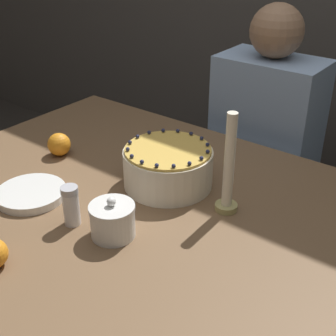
# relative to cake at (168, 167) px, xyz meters

# --- Properties ---
(dining_table) EXTENTS (1.70, 1.16, 0.72)m
(dining_table) POSITION_rel_cake_xyz_m (0.10, -0.16, -0.14)
(dining_table) COLOR brown
(dining_table) RESTS_ON ground_plane
(cake) EXTENTS (0.27, 0.27, 0.13)m
(cake) POSITION_rel_cake_xyz_m (0.00, 0.00, 0.00)
(cake) COLOR #EFE5CC
(cake) RESTS_ON dining_table
(sugar_bowl) EXTENTS (0.12, 0.12, 0.11)m
(sugar_bowl) POSITION_rel_cake_xyz_m (0.04, -0.29, -0.02)
(sugar_bowl) COLOR white
(sugar_bowl) RESTS_ON dining_table
(sugar_shaker) EXTENTS (0.05, 0.05, 0.11)m
(sugar_shaker) POSITION_rel_cake_xyz_m (-0.08, -0.32, -0.00)
(sugar_shaker) COLOR white
(sugar_shaker) RESTS_ON dining_table
(plate_stack) EXTENTS (0.20, 0.20, 0.02)m
(plate_stack) POSITION_rel_cake_xyz_m (-0.27, -0.30, -0.05)
(plate_stack) COLOR white
(plate_stack) RESTS_ON dining_table
(candle) EXTENTS (0.06, 0.06, 0.29)m
(candle) POSITION_rel_cake_xyz_m (0.21, -0.01, 0.06)
(candle) COLOR tan
(candle) RESTS_ON dining_table
(orange_fruit_1) EXTENTS (0.08, 0.08, 0.08)m
(orange_fruit_1) POSITION_rel_cake_xyz_m (-0.42, -0.07, -0.02)
(orange_fruit_1) COLOR orange
(orange_fruit_1) RESTS_ON dining_table
(person_man_blue_shirt) EXTENTS (0.40, 0.34, 1.18)m
(person_man_blue_shirt) POSITION_rel_cake_xyz_m (0.02, 0.62, -0.27)
(person_man_blue_shirt) COLOR #2D2D38
(person_man_blue_shirt) RESTS_ON ground_plane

